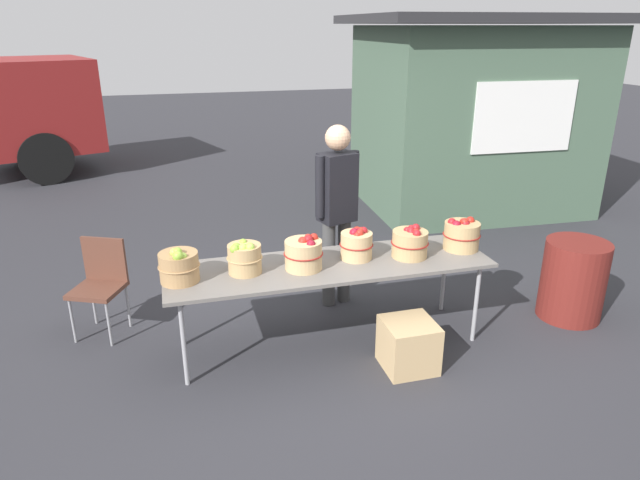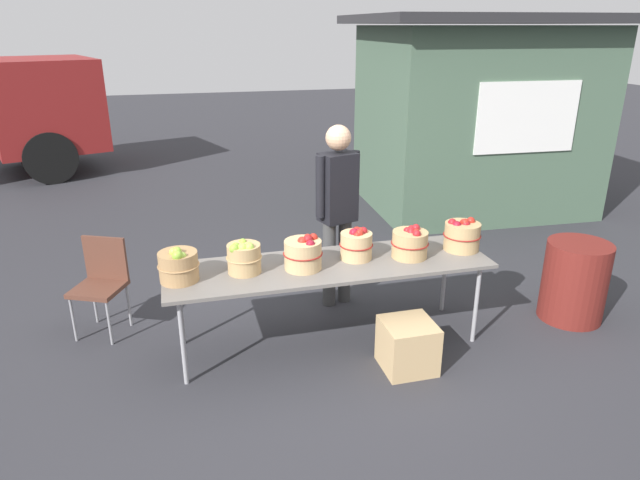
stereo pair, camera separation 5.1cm
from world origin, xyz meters
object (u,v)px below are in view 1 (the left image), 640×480
(produce_crate, at_px, (408,345))
(vendor_adult, at_px, (337,203))
(market_table, at_px, (330,268))
(trash_barrel, at_px, (573,280))
(apple_basket_green_1, at_px, (244,258))
(apple_basket_red_3, at_px, (462,235))
(apple_basket_red_0, at_px, (304,253))
(folding_chair, at_px, (101,279))
(apple_basket_red_1, at_px, (357,244))
(apple_basket_green_0, at_px, (179,266))
(apple_basket_red_2, at_px, (410,243))

(produce_crate, bearing_deg, vendor_adult, 100.13)
(market_table, bearing_deg, trash_barrel, -3.45)
(apple_basket_green_1, bearing_deg, apple_basket_red_3, 0.20)
(market_table, xyz_separation_m, apple_basket_red_3, (1.21, 0.01, 0.17))
(produce_crate, bearing_deg, apple_basket_green_1, 155.97)
(trash_barrel, distance_m, produce_crate, 1.87)
(apple_basket_red_0, height_order, vendor_adult, vendor_adult)
(apple_basket_red_0, relative_size, folding_chair, 0.37)
(apple_basket_red_0, bearing_deg, apple_basket_red_1, 10.68)
(apple_basket_green_1, xyz_separation_m, apple_basket_red_1, (0.95, 0.05, -0.00))
(produce_crate, bearing_deg, apple_basket_green_0, 163.42)
(market_table, height_order, folding_chair, folding_chair)
(apple_basket_green_1, bearing_deg, apple_basket_red_0, -5.35)
(apple_basket_red_0, bearing_deg, produce_crate, -33.94)
(apple_basket_red_0, xyz_separation_m, vendor_adult, (0.51, 0.76, 0.16))
(market_table, bearing_deg, apple_basket_green_0, -179.04)
(apple_basket_red_1, height_order, folding_chair, apple_basket_red_1)
(apple_basket_red_2, xyz_separation_m, trash_barrel, (1.63, -0.11, -0.50))
(apple_basket_green_0, bearing_deg, produce_crate, -16.58)
(market_table, bearing_deg, apple_basket_red_0, -170.92)
(apple_basket_red_1, relative_size, vendor_adult, 0.16)
(apple_basket_green_0, xyz_separation_m, vendor_adult, (1.49, 0.75, 0.17))
(apple_basket_red_0, height_order, apple_basket_red_1, apple_basket_red_0)
(apple_basket_red_1, bearing_deg, market_table, -167.88)
(market_table, height_order, vendor_adult, vendor_adult)
(apple_basket_red_3, bearing_deg, vendor_adult, 142.55)
(apple_basket_red_3, distance_m, trash_barrel, 1.24)
(apple_basket_red_3, bearing_deg, trash_barrel, -7.88)
(apple_basket_red_3, height_order, vendor_adult, vendor_adult)
(apple_basket_red_2, xyz_separation_m, apple_basket_red_3, (0.51, 0.04, 0.01))
(apple_basket_red_3, height_order, folding_chair, apple_basket_red_3)
(apple_basket_green_1, relative_size, apple_basket_red_2, 0.89)
(folding_chair, bearing_deg, apple_basket_green_0, -23.18)
(produce_crate, bearing_deg, trash_barrel, 12.07)
(apple_basket_red_0, height_order, apple_basket_red_3, apple_basket_red_3)
(apple_basket_green_0, relative_size, trash_barrel, 0.43)
(apple_basket_red_3, bearing_deg, market_table, -179.31)
(apple_basket_red_2, distance_m, vendor_adult, 0.88)
(folding_chair, height_order, produce_crate, folding_chair)
(apple_basket_red_3, relative_size, folding_chair, 0.38)
(apple_basket_green_1, xyz_separation_m, folding_chair, (-1.18, 0.73, -0.37))
(apple_basket_red_1, distance_m, trash_barrel, 2.15)
(trash_barrel, bearing_deg, market_table, 176.55)
(apple_basket_red_2, bearing_deg, folding_chair, 163.52)
(apple_basket_red_3, distance_m, produce_crate, 1.12)
(apple_basket_green_1, xyz_separation_m, trash_barrel, (3.03, -0.15, -0.50))
(market_table, relative_size, produce_crate, 6.66)
(apple_basket_red_3, bearing_deg, folding_chair, 166.86)
(apple_basket_green_0, relative_size, folding_chair, 0.37)
(apple_basket_red_1, bearing_deg, folding_chair, 162.28)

